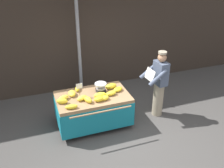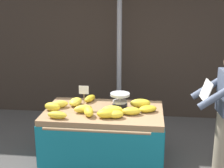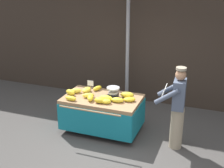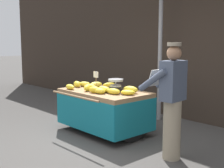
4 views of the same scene
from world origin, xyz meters
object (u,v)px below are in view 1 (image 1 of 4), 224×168
(price_sign, at_px, (79,87))
(banana_bunch_7, at_px, (88,100))
(weighing_scale, at_px, (101,88))
(street_pole, at_px, (79,42))
(banana_bunch_11, at_px, (71,107))
(vendor_person, at_px, (159,84))
(banana_cart, at_px, (93,104))
(banana_bunch_8, at_px, (78,88))
(banana_bunch_10, at_px, (111,86))
(banana_bunch_5, at_px, (118,89))
(banana_bunch_3, at_px, (64,98))
(banana_bunch_1, at_px, (82,98))
(banana_bunch_4, at_px, (104,98))
(banana_bunch_6, at_px, (72,93))
(banana_bunch_0, at_px, (62,101))
(banana_bunch_9, at_px, (100,95))
(banana_bunch_2, at_px, (111,93))
(banana_bunch_12, at_px, (99,99))

(price_sign, height_order, banana_bunch_7, price_sign)
(weighing_scale, bearing_deg, banana_bunch_7, -140.34)
(street_pole, distance_m, banana_bunch_11, 2.16)
(street_pole, distance_m, vendor_person, 2.40)
(banana_cart, distance_m, price_sign, 0.55)
(banana_bunch_8, distance_m, banana_bunch_10, 0.80)
(banana_bunch_5, bearing_deg, banana_bunch_7, -162.65)
(banana_bunch_3, height_order, banana_bunch_10, banana_bunch_10)
(banana_bunch_1, bearing_deg, banana_bunch_7, -51.17)
(banana_bunch_4, height_order, banana_bunch_6, banana_bunch_6)
(banana_bunch_0, distance_m, banana_bunch_4, 0.93)
(banana_bunch_7, bearing_deg, banana_bunch_5, 17.35)
(price_sign, bearing_deg, banana_bunch_4, -32.32)
(banana_bunch_9, distance_m, vendor_person, 1.51)
(street_pole, xyz_separation_m, price_sign, (-0.36, -1.50, -0.55))
(banana_bunch_3, xyz_separation_m, banana_bunch_7, (0.48, -0.27, 0.01))
(price_sign, height_order, banana_bunch_8, price_sign)
(banana_bunch_10, distance_m, vendor_person, 1.18)
(price_sign, xyz_separation_m, banana_bunch_3, (-0.36, -0.01, -0.19))
(banana_bunch_2, bearing_deg, weighing_scale, 129.56)
(banana_bunch_7, relative_size, banana_bunch_10, 0.84)
(banana_bunch_2, height_order, vendor_person, vendor_person)
(price_sign, relative_size, banana_bunch_4, 1.59)
(banana_bunch_1, height_order, banana_bunch_2, banana_bunch_1)
(banana_bunch_8, distance_m, banana_bunch_9, 0.64)
(weighing_scale, distance_m, banana_bunch_7, 0.52)
(banana_bunch_4, bearing_deg, price_sign, 147.68)
(vendor_person, bearing_deg, banana_bunch_11, -173.37)
(banana_bunch_2, relative_size, banana_bunch_6, 0.98)
(banana_bunch_6, bearing_deg, banana_bunch_10, 1.22)
(banana_bunch_0, bearing_deg, banana_bunch_9, -1.08)
(banana_bunch_7, bearing_deg, banana_bunch_3, 150.30)
(vendor_person, bearing_deg, banana_bunch_3, 176.15)
(banana_bunch_0, relative_size, banana_bunch_7, 0.98)
(banana_bunch_8, bearing_deg, street_pole, 73.89)
(banana_bunch_12, bearing_deg, banana_cart, 104.28)
(street_pole, height_order, weighing_scale, street_pole)
(street_pole, xyz_separation_m, banana_cart, (-0.07, -1.54, -1.01))
(banana_bunch_0, bearing_deg, banana_bunch_11, -61.29)
(banana_bunch_1, xyz_separation_m, banana_bunch_6, (-0.17, 0.28, 0.00))
(price_sign, bearing_deg, banana_bunch_1, -84.57)
(street_pole, height_order, banana_bunch_11, street_pole)
(banana_bunch_1, bearing_deg, price_sign, 95.43)
(banana_bunch_3, height_order, banana_bunch_8, banana_bunch_3)
(banana_bunch_7, height_order, banana_bunch_9, banana_bunch_7)
(banana_bunch_0, height_order, banana_bunch_12, banana_bunch_0)
(banana_bunch_7, bearing_deg, price_sign, 112.66)
(banana_bunch_8, bearing_deg, banana_bunch_3, -139.35)
(banana_cart, bearing_deg, vendor_person, -4.37)
(banana_bunch_4, height_order, banana_bunch_9, banana_bunch_9)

